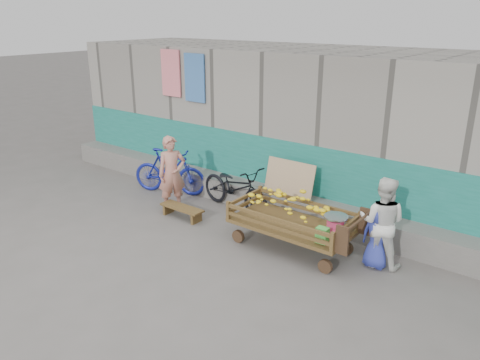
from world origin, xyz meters
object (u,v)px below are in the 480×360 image
Objects in this scene: bicycle_dark at (235,188)px; bicycle_blue at (170,171)px; woman at (382,222)px; banana_cart at (290,213)px; child at (377,237)px; bench at (182,210)px; vendor_man at (172,174)px.

bicycle_blue is at bearing 103.63° from bicycle_dark.
banana_cart is at bearing 4.18° from woman.
child is at bearing 11.38° from banana_cart.
woman reaches higher than bench.
bicycle_dark reaches higher than banana_cart.
bicycle_blue is at bearing -2.78° from child.
woman is 0.87× the size of bicycle_blue.
vendor_man is 0.84× the size of bicycle_dark.
bench is 1.41m from bicycle_blue.
vendor_man is 1.48× the size of child.
bicycle_dark is (0.98, 0.73, -0.28)m from vendor_man.
bicycle_dark is 1.08× the size of bicycle_blue.
woman is at bearing 9.11° from bench.
bicycle_dark is 1.69m from bicycle_blue.
banana_cart is 2.37× the size of bench.
vendor_man is at bearing -150.59° from bicycle_blue.
bicycle_dark is (-3.07, 0.34, -0.25)m from woman.
bicycle_blue is at bearing 80.02° from vendor_man.
child reaches higher than banana_cart.
woman reaches higher than child.
bicycle_blue is at bearing 144.69° from bench.
child is (-0.01, -0.09, -0.21)m from woman.
banana_cart is at bearing 5.45° from bench.
vendor_man is at bearing 5.16° from child.
banana_cart is at bearing -103.59° from bicycle_dark.
child is (3.62, 0.49, 0.34)m from bench.
banana_cart is 1.41m from child.
woman is at bearing -95.98° from child.
bench is at bearing -1.59° from woman.
woman is 4.76m from bicycle_blue.
vendor_man reaches higher than woman.
woman is (1.38, 0.37, 0.09)m from banana_cart.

